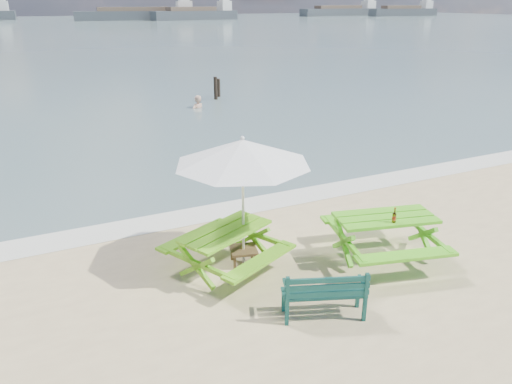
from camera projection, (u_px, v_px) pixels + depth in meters
name	position (u px, v px, depth m)	size (l,w,h in m)	color
sea	(31.00, 31.00, 78.97)	(300.00, 300.00, 0.00)	slate
foam_strip	(235.00, 208.00, 11.54)	(22.00, 0.90, 0.01)	silver
picnic_table_left	(226.00, 251.00, 8.77)	(2.28, 2.37, 0.79)	#64B51B
picnic_table_right	(384.00, 238.00, 9.18)	(2.22, 2.37, 0.86)	#51BA1C
park_bench	(323.00, 302.00, 7.55)	(1.32, 0.84, 0.77)	#0F3F38
side_table	(244.00, 256.00, 9.07)	(0.58, 0.58, 0.31)	brown
patio_umbrella	(243.00, 152.00, 8.36)	(2.91, 2.91, 2.34)	silver
beer_bottle	(394.00, 218.00, 8.73)	(0.07, 0.07, 0.27)	#8B4D14
swimmer	(198.00, 115.00, 22.48)	(0.77, 0.64, 1.80)	tan
mooring_pilings	(217.00, 90.00, 24.34)	(0.57, 0.77, 1.28)	black
cargo_ships	(233.00, 13.00, 133.67)	(141.13, 29.16, 4.40)	#3A4045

